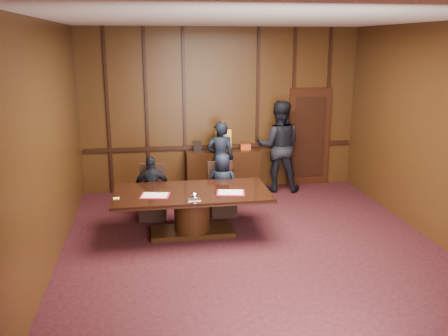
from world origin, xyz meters
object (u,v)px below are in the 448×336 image
signatory_right (223,185)px  witness_left (220,159)px  signatory_left (152,188)px  sideboard (223,169)px  conference_table (192,205)px  witness_right (279,146)px

signatory_right → witness_left: size_ratio=0.76×
signatory_left → signatory_right: (1.30, 0.00, 0.00)m
sideboard → signatory_right: sideboard is taller
signatory_left → signatory_right: signatory_right is taller
signatory_left → witness_left: 1.93m
conference_table → signatory_right: 1.03m
conference_table → sideboard: bearing=69.0°
sideboard → witness_left: 0.44m
signatory_right → witness_left: bearing=-76.8°
signatory_right → witness_left: (0.15, 1.25, 0.19)m
conference_table → witness_left: bearing=68.7°
conference_table → witness_right: (2.10, 2.19, 0.48)m
signatory_right → signatory_left: bearing=19.9°
signatory_left → sideboard: bearing=-134.3°
witness_left → signatory_right: bearing=87.3°
signatory_left → signatory_right: 1.30m
conference_table → signatory_right: signatory_right is taller
sideboard → signatory_right: (-0.25, -1.55, 0.12)m
conference_table → signatory_left: (-0.65, 0.80, 0.09)m
signatory_left → witness_left: witness_left is taller
signatory_right → witness_right: (1.45, 1.39, 0.39)m
conference_table → witness_right: witness_right is taller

